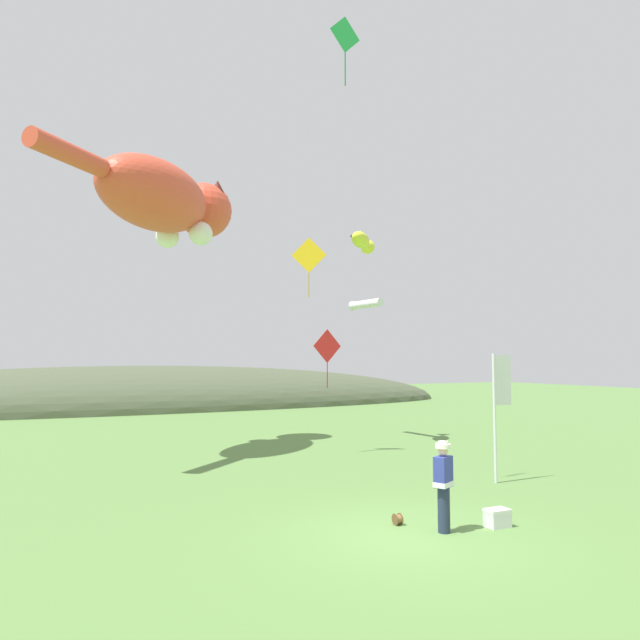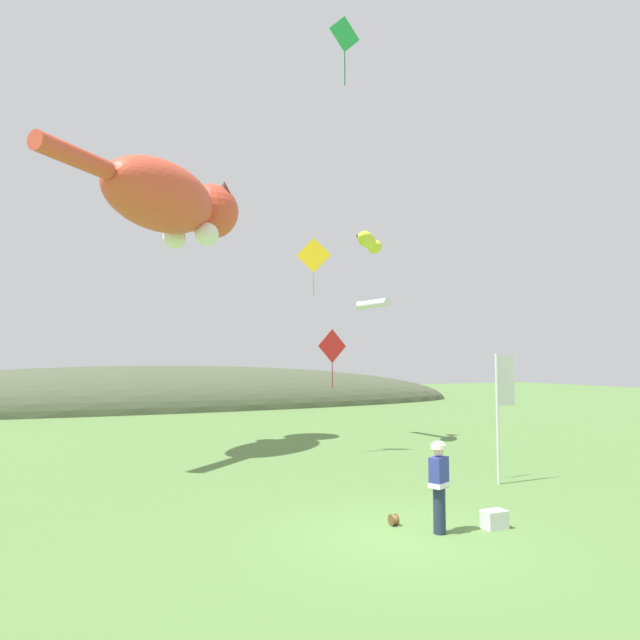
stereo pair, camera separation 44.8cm
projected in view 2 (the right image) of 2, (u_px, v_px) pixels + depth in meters
The scene contains 12 objects.
ground_plane at pixel (406, 537), 10.89m from camera, with size 120.00×120.00×0.00m, color #5B8442.
distant_hill_ridge at pixel (154, 407), 41.32m from camera, with size 50.60×11.93×6.04m.
festival_attendant at pixel (439, 484), 11.19m from camera, with size 0.49×0.42×1.77m.
kite_spool at pixel (394, 520), 11.68m from camera, with size 0.14×0.23×0.23m.
picnic_cooler at pixel (494, 519), 11.48m from camera, with size 0.50×0.34×0.36m.
festival_banner_pole at pixel (502, 398), 15.83m from camera, with size 0.66×0.08×3.58m.
kite_giant_cat at pixel (173, 202), 21.59m from camera, with size 7.77×7.41×3.02m.
kite_fish_windsock at pixel (368, 241), 23.68m from camera, with size 2.06×2.17×0.72m.
kite_tube_streamer at pixel (373, 304), 25.23m from camera, with size 0.63×2.16×0.44m.
kite_diamond_gold at pixel (314, 256), 20.70m from camera, with size 1.09×0.72×2.19m.
kite_diamond_green at pixel (345, 35), 15.00m from camera, with size 0.98×0.18×1.89m.
kite_diamond_red at pixel (332, 346), 20.83m from camera, with size 1.23×0.22×2.14m.
Camera 2 is at (-6.07, -9.51, 3.37)m, focal length 32.00 mm.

